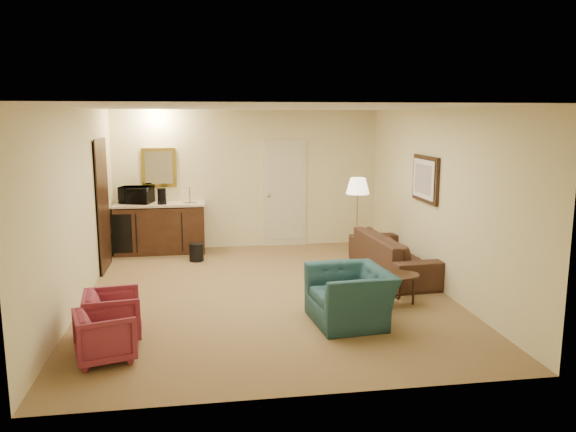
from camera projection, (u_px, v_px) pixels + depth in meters
The scene contains 12 objects.
ground at pixel (267, 293), 7.98m from camera, with size 6.00×6.00×0.00m, color brown.
room_walls at pixel (254, 168), 8.41m from camera, with size 5.02×6.01×2.61m.
wetbar_cabinet at pixel (160, 228), 10.29m from camera, with size 1.64×0.58×0.92m, color #3E2213.
sofa at pixel (396, 248), 8.90m from camera, with size 2.17×0.63×0.85m, color black.
teal_armchair at pixel (350, 287), 6.80m from camera, with size 1.02×0.66×0.89m, color #204751.
rose_chair_near at pixel (113, 313), 6.28m from camera, with size 0.60×0.57×0.62m, color maroon.
rose_chair_far at pixel (105, 333), 5.76m from camera, with size 0.57×0.53×0.58m, color maroon.
coffee_table at pixel (393, 289), 7.50m from camera, with size 0.71×0.48×0.41m, color black.
floor_lamp at pixel (357, 221), 9.46m from camera, with size 0.39×0.39×1.48m, color #AF8F3A.
waste_bin at pixel (196, 252), 9.74m from camera, with size 0.25×0.25×0.31m, color black.
microwave at pixel (136, 193), 10.19m from camera, with size 0.56×0.31×0.38m, color black.
coffee_maker at pixel (162, 196), 10.09m from camera, with size 0.15×0.15×0.29m, color black.
Camera 1 is at (-0.87, -7.61, 2.49)m, focal length 35.00 mm.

